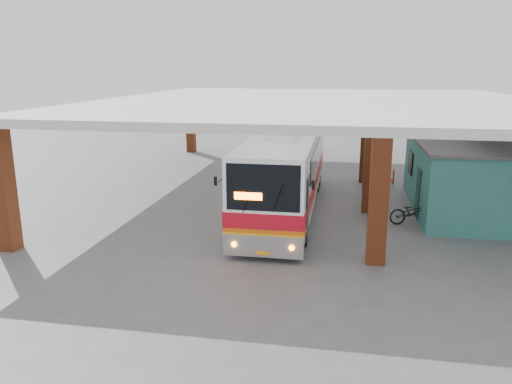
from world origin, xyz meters
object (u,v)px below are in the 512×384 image
object	(u,v)px
coach_bus	(286,170)
pedestrian	(301,215)
motorcycle	(413,212)
red_chair	(392,178)

from	to	relation	value
coach_bus	pedestrian	size ratio (longest dim) A/B	7.46
coach_bus	motorcycle	bearing A→B (deg)	-11.37
coach_bus	pedestrian	bearing A→B (deg)	-73.65
coach_bus	red_chair	bearing A→B (deg)	49.99
motorcycle	red_chair	bearing A→B (deg)	-10.50
motorcycle	red_chair	size ratio (longest dim) A/B	2.35
pedestrian	red_chair	distance (m)	10.31
pedestrian	red_chair	xyz separation A→B (m)	(4.04, 9.47, -0.47)
pedestrian	red_chair	world-z (taller)	pedestrian
motorcycle	pedestrian	distance (m)	4.92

